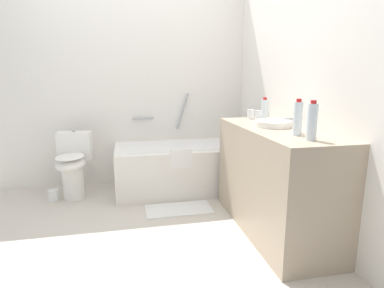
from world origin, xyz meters
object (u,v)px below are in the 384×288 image
object	(u,v)px
bathtub	(182,166)
water_bottle_3	(298,119)
water_bottle_1	(298,118)
toilet_paper_roll	(53,195)
sink_basin	(273,124)
bath_mat	(179,209)
water_bottle_0	(265,110)
toilet	(73,164)
sink_faucet	(293,122)
drinking_glass_0	(251,114)
water_bottle_2	(312,122)
drinking_glass_1	(259,115)

from	to	relation	value
bathtub	water_bottle_3	distance (m)	1.68
water_bottle_1	toilet_paper_roll	xyz separation A→B (m)	(-1.97, 1.42, -0.95)
bathtub	sink_basin	size ratio (longest dim) A/B	5.00
water_bottle_3	bath_mat	size ratio (longest dim) A/B	0.34
water_bottle_0	toilet	bearing A→B (deg)	157.40
sink_faucet	drinking_glass_0	distance (m)	0.54
water_bottle_2	water_bottle_0	bearing A→B (deg)	85.00
water_bottle_3	drinking_glass_0	bearing A→B (deg)	91.44
water_bottle_3	toilet_paper_roll	world-z (taller)	water_bottle_3
sink_faucet	water_bottle_0	world-z (taller)	water_bottle_0
water_bottle_2	water_bottle_1	bearing A→B (deg)	90.14
sink_basin	drinking_glass_0	bearing A→B (deg)	88.36
water_bottle_1	water_bottle_3	size ratio (longest dim) A/B	1.18
sink_faucet	water_bottle_3	size ratio (longest dim) A/B	0.69
toilet	bath_mat	size ratio (longest dim) A/B	1.09
water_bottle_0	toilet_paper_roll	world-z (taller)	water_bottle_0
sink_faucet	toilet	bearing A→B (deg)	151.23
bathtub	drinking_glass_0	distance (m)	1.04
water_bottle_1	bath_mat	bearing A→B (deg)	128.24
drinking_glass_1	water_bottle_3	bearing A→B (deg)	-91.16
water_bottle_3	bath_mat	world-z (taller)	water_bottle_3
sink_faucet	drinking_glass_1	size ratio (longest dim) A/B	1.63
water_bottle_1	water_bottle_2	xyz separation A→B (m)	(0.00, -0.17, 0.00)
sink_faucet	drinking_glass_1	distance (m)	0.41
drinking_glass_0	sink_basin	bearing A→B (deg)	-91.64
water_bottle_2	drinking_glass_0	distance (m)	1.09
toilet	drinking_glass_1	bearing A→B (deg)	75.20
drinking_glass_0	drinking_glass_1	world-z (taller)	drinking_glass_1
sink_faucet	water_bottle_3	xyz separation A→B (m)	(-0.15, -0.32, 0.07)
bathtub	sink_basin	bearing A→B (deg)	-61.91
sink_basin	drinking_glass_1	world-z (taller)	drinking_glass_1
toilet_paper_roll	toilet	bearing A→B (deg)	15.07
water_bottle_2	toilet_paper_roll	bearing A→B (deg)	141.07
drinking_glass_0	water_bottle_2	bearing A→B (deg)	-91.49
drinking_glass_1	toilet_paper_roll	xyz separation A→B (m)	(-2.03, 0.62, -0.87)
bath_mat	water_bottle_0	bearing A→B (deg)	-13.03
toilet	bath_mat	world-z (taller)	toilet
water_bottle_3	sink_faucet	bearing A→B (deg)	65.38
water_bottle_3	drinking_glass_1	xyz separation A→B (m)	(0.01, 0.71, -0.06)
water_bottle_3	bathtub	bearing A→B (deg)	113.64
water_bottle_1	toilet_paper_roll	size ratio (longest dim) A/B	2.29
sink_basin	water_bottle_3	xyz separation A→B (m)	(0.04, -0.32, 0.08)
toilet	water_bottle_1	xyz separation A→B (m)	(1.75, -1.47, 0.63)
sink_faucet	bath_mat	bearing A→B (deg)	151.44
water_bottle_0	water_bottle_2	distance (m)	0.89
drinking_glass_0	toilet_paper_roll	distance (m)	2.24
sink_basin	toilet_paper_roll	size ratio (longest dim) A/B	2.66
toilet	water_bottle_3	size ratio (longest dim) A/B	3.24
drinking_glass_1	water_bottle_0	bearing A→B (deg)	-80.76
drinking_glass_1	bath_mat	world-z (taller)	drinking_glass_1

